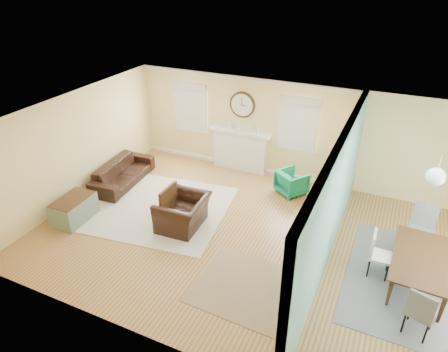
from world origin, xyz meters
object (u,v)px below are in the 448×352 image
(credenza, at_px, (324,209))
(dining_table, at_px, (421,272))
(green_chair, at_px, (292,182))
(sofa, at_px, (123,173))
(eames_chair, at_px, (183,213))

(credenza, height_order, dining_table, credenza)
(credenza, xyz_separation_m, dining_table, (2.00, -1.14, -0.10))
(green_chair, height_order, credenza, credenza)
(sofa, bearing_deg, dining_table, -101.88)
(sofa, relative_size, credenza, 1.44)
(sofa, xyz_separation_m, eames_chair, (2.41, -1.04, 0.06))
(eames_chair, xyz_separation_m, green_chair, (1.75, 2.39, -0.06))
(credenza, bearing_deg, green_chair, 134.04)
(eames_chair, xyz_separation_m, dining_table, (4.76, 0.21, -0.05))
(eames_chair, bearing_deg, green_chair, 140.60)
(eames_chair, xyz_separation_m, credenza, (2.76, 1.34, 0.04))
(green_chair, relative_size, dining_table, 0.38)
(sofa, bearing_deg, eames_chair, -118.52)
(sofa, height_order, dining_table, dining_table)
(eames_chair, relative_size, dining_table, 0.64)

